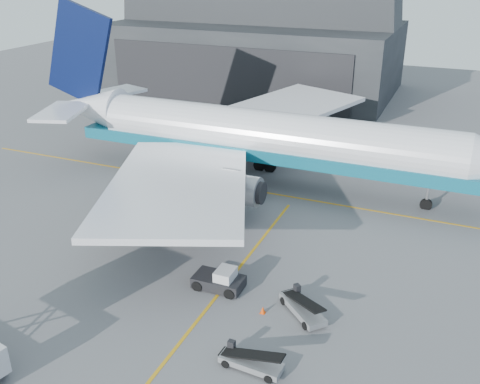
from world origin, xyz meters
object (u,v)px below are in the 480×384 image
at_px(belt_loader_a, 251,361).
at_px(belt_loader_b, 302,307).
at_px(airliner, 254,136).
at_px(pushback_tug, 220,280).

xyz_separation_m(belt_loader_a, belt_loader_b, (1.33, 6.44, 0.04)).
distance_m(airliner, belt_loader_b, 24.74).
xyz_separation_m(airliner, pushback_tug, (5.36, -20.45, -4.64)).
distance_m(airliner, belt_loader_a, 29.92).
xyz_separation_m(airliner, belt_loader_a, (10.70, -27.52, -4.81)).
height_order(airliner, pushback_tug, airliner).
bearing_deg(airliner, belt_loader_b, -60.30).
bearing_deg(belt_loader_b, airliner, 162.60).
bearing_deg(belt_loader_a, belt_loader_b, 81.97).
relative_size(airliner, belt_loader_a, 12.77).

